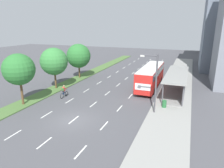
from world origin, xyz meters
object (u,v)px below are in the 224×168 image
at_px(bus, 151,75).
at_px(bus_shelter, 178,81).
at_px(median_tree_nearest, 19,69).
at_px(cyclist, 64,92).
at_px(streetlight, 154,80).
at_px(median_tree_third, 79,56).
at_px(median_tree_second, 54,61).
at_px(trash_bin, 164,104).

bearing_deg(bus, bus_shelter, -21.56).
distance_m(bus_shelter, bus, 4.61).
distance_m(bus, median_tree_nearest, 18.94).
bearing_deg(bus, cyclist, -138.48).
relative_size(bus_shelter, cyclist, 6.41).
height_order(bus_shelter, streetlight, streetlight).
distance_m(bus_shelter, streetlight, 8.64).
xyz_separation_m(bus, streetlight, (2.17, -9.82, 1.82)).
xyz_separation_m(median_tree_nearest, median_tree_third, (-0.21, 14.18, -0.33)).
bearing_deg(bus_shelter, streetlight, -104.55).
xyz_separation_m(bus_shelter, bus, (-4.28, 1.69, 0.20)).
bearing_deg(median_tree_nearest, streetlight, 12.50).
bearing_deg(bus_shelter, median_tree_second, -165.97).
bearing_deg(cyclist, median_tree_third, 108.60).
xyz_separation_m(median_tree_second, trash_bin, (16.82, -1.79, -3.74)).
height_order(cyclist, streetlight, streetlight).
bearing_deg(median_tree_second, trash_bin, -6.08).
height_order(median_tree_nearest, median_tree_second, median_tree_nearest).
distance_m(median_tree_second, trash_bin, 17.32).
relative_size(bus, median_tree_second, 1.80).
height_order(cyclist, median_tree_nearest, median_tree_nearest).
relative_size(median_tree_second, streetlight, 0.97).
xyz_separation_m(median_tree_third, trash_bin, (16.72, -8.88, -3.62)).
distance_m(bus, cyclist, 13.65).
xyz_separation_m(streetlight, trash_bin, (1.03, 1.86, -3.31)).
relative_size(streetlight, trash_bin, 7.65).
bearing_deg(median_tree_third, cyclist, -71.40).
distance_m(median_tree_third, trash_bin, 19.28).
xyz_separation_m(bus, cyclist, (-10.18, -9.01, -1.28)).
xyz_separation_m(bus_shelter, streetlight, (-2.11, -8.13, 2.02)).
bearing_deg(median_tree_nearest, median_tree_third, 90.86).
height_order(bus_shelter, bus, bus).
bearing_deg(median_tree_second, median_tree_nearest, -87.50).
bearing_deg(median_tree_third, median_tree_second, -90.78).
xyz_separation_m(bus, median_tree_third, (-13.52, 0.92, 2.13)).
xyz_separation_m(bus_shelter, median_tree_second, (-17.90, -4.47, 2.45)).
distance_m(cyclist, trash_bin, 13.42).
relative_size(bus, trash_bin, 13.28).
bearing_deg(cyclist, trash_bin, 4.50).
relative_size(bus_shelter, median_tree_nearest, 1.85).
relative_size(median_tree_third, trash_bin, 7.37).
relative_size(cyclist, median_tree_nearest, 0.29).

